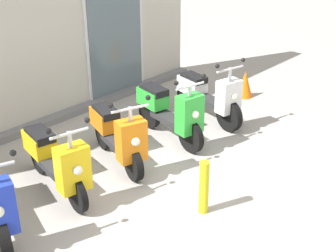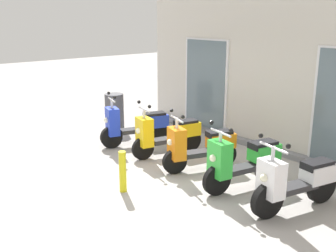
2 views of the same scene
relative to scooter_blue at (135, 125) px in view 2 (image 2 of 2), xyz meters
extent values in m
plane|color=#A8A39E|center=(2.00, -0.99, -0.46)|extent=(40.00, 40.00, 0.00)
cube|color=beige|center=(2.00, 2.18, 1.34)|extent=(7.45, 0.30, 3.60)
cube|color=slate|center=(2.00, 1.93, -0.40)|extent=(7.45, 0.20, 0.12)
cube|color=silver|center=(0.20, 2.01, 0.69)|extent=(1.41, 0.04, 2.30)
cube|color=slate|center=(0.20, 1.99, 0.69)|extent=(1.29, 0.02, 2.22)
cylinder|color=black|center=(-0.17, -0.53, -0.22)|extent=(0.26, 0.50, 0.48)
cylinder|color=black|center=(0.18, 0.57, -0.22)|extent=(0.26, 0.50, 0.48)
cube|color=#2D2D30|center=(0.01, 0.02, -0.12)|extent=(0.47, 0.76, 0.09)
cube|color=#1E38C6|center=(-0.16, -0.49, 0.14)|extent=(0.44, 0.34, 0.60)
sphere|color=#F2EFCC|center=(-0.20, -0.61, 0.18)|extent=(0.12, 0.12, 0.12)
cube|color=#1E38C6|center=(0.15, 0.48, 0.05)|extent=(0.44, 0.59, 0.28)
cube|color=black|center=(0.14, 0.44, 0.19)|extent=(0.39, 0.54, 0.11)
cylinder|color=silver|center=(-0.16, -0.49, 0.53)|extent=(0.06, 0.06, 0.22)
cylinder|color=silver|center=(-0.16, -0.49, 0.62)|extent=(0.49, 0.19, 0.04)
sphere|color=black|center=(0.08, -0.57, 0.72)|extent=(0.07, 0.07, 0.07)
sphere|color=black|center=(-0.40, -0.41, 0.72)|extent=(0.07, 0.07, 0.07)
cylinder|color=black|center=(0.88, -0.44, -0.23)|extent=(0.17, 0.47, 0.47)
cylinder|color=black|center=(1.11, 0.68, -0.23)|extent=(0.17, 0.47, 0.47)
cube|color=#2D2D30|center=(0.99, 0.12, -0.13)|extent=(0.40, 0.75, 0.09)
cube|color=yellow|center=(0.89, -0.40, 0.12)|extent=(0.42, 0.31, 0.58)
sphere|color=#F2EFCC|center=(0.86, -0.53, 0.16)|extent=(0.12, 0.12, 0.12)
cube|color=yellow|center=(1.09, 0.58, 0.04)|extent=(0.40, 0.57, 0.28)
cube|color=black|center=(1.08, 0.54, 0.18)|extent=(0.35, 0.52, 0.11)
cylinder|color=silver|center=(0.89, -0.40, 0.50)|extent=(0.06, 0.06, 0.22)
cylinder|color=silver|center=(0.89, -0.40, 0.59)|extent=(0.48, 0.13, 0.04)
sphere|color=black|center=(1.12, -0.45, 0.69)|extent=(0.07, 0.07, 0.07)
sphere|color=black|center=(0.65, -0.35, 0.69)|extent=(0.07, 0.07, 0.07)
cylinder|color=black|center=(1.85, -0.44, -0.23)|extent=(0.25, 0.47, 0.46)
cylinder|color=black|center=(2.19, 0.56, -0.23)|extent=(0.25, 0.47, 0.46)
cube|color=#2D2D30|center=(2.02, 0.06, -0.13)|extent=(0.46, 0.70, 0.09)
cube|color=orange|center=(1.86, -0.40, 0.12)|extent=(0.44, 0.35, 0.58)
sphere|color=#F2EFCC|center=(1.82, -0.52, 0.16)|extent=(0.12, 0.12, 0.12)
cube|color=orange|center=(2.16, 0.47, 0.07)|extent=(0.45, 0.59, 0.28)
cube|color=black|center=(2.14, 0.43, 0.21)|extent=(0.40, 0.54, 0.11)
cylinder|color=silver|center=(1.86, -0.40, 0.49)|extent=(0.06, 0.06, 0.21)
cylinder|color=silver|center=(1.86, -0.40, 0.58)|extent=(0.51, 0.20, 0.04)
sphere|color=black|center=(2.11, -0.48, 0.68)|extent=(0.07, 0.07, 0.07)
sphere|color=black|center=(1.61, -0.31, 0.68)|extent=(0.07, 0.07, 0.07)
cylinder|color=black|center=(2.98, -0.51, -0.20)|extent=(0.19, 0.52, 0.51)
cylinder|color=black|center=(3.19, 0.55, -0.20)|extent=(0.19, 0.52, 0.51)
cube|color=#2D2D30|center=(3.09, 0.02, -0.10)|extent=(0.39, 0.71, 0.09)
cube|color=green|center=(2.99, -0.48, 0.15)|extent=(0.42, 0.31, 0.59)
sphere|color=#F2EFCC|center=(2.97, -0.60, 0.19)|extent=(0.12, 0.12, 0.12)
cube|color=green|center=(3.17, 0.45, 0.11)|extent=(0.39, 0.57, 0.28)
cube|color=black|center=(3.17, 0.41, 0.25)|extent=(0.35, 0.52, 0.11)
cylinder|color=silver|center=(2.99, -0.48, 0.52)|extent=(0.06, 0.06, 0.19)
cylinder|color=silver|center=(2.99, -0.48, 0.59)|extent=(0.51, 0.13, 0.04)
sphere|color=black|center=(3.24, -0.52, 0.69)|extent=(0.07, 0.07, 0.07)
sphere|color=black|center=(2.74, -0.43, 0.69)|extent=(0.07, 0.07, 0.07)
cylinder|color=black|center=(3.98, -0.52, -0.19)|extent=(0.22, 0.55, 0.53)
cylinder|color=black|center=(4.21, 0.54, -0.19)|extent=(0.22, 0.55, 0.53)
cube|color=#2D2D30|center=(4.09, 0.01, -0.09)|extent=(0.40, 0.72, 0.09)
cube|color=white|center=(3.98, -0.48, 0.14)|extent=(0.42, 0.32, 0.54)
sphere|color=#F2EFCC|center=(3.96, -0.61, 0.18)|extent=(0.12, 0.12, 0.12)
cube|color=white|center=(4.19, 0.44, 0.05)|extent=(0.41, 0.57, 0.28)
cube|color=black|center=(4.18, 0.40, 0.19)|extent=(0.36, 0.52, 0.11)
cylinder|color=silver|center=(3.98, -0.48, 0.51)|extent=(0.06, 0.06, 0.23)
cylinder|color=silver|center=(3.98, -0.48, 0.60)|extent=(0.54, 0.15, 0.04)
sphere|color=black|center=(4.25, -0.54, 0.70)|extent=(0.07, 0.07, 0.07)
sphere|color=black|center=(3.72, -0.42, 0.70)|extent=(0.07, 0.07, 0.07)
cylinder|color=#4C4C51|center=(-1.39, 0.35, 0.00)|extent=(0.47, 0.47, 0.92)
cylinder|color=yellow|center=(1.89, -1.61, -0.11)|extent=(0.12, 0.12, 0.70)
camera|label=1|loc=(-1.92, -4.42, 2.95)|focal=49.68mm
camera|label=2|loc=(7.04, -4.98, 2.37)|focal=42.64mm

